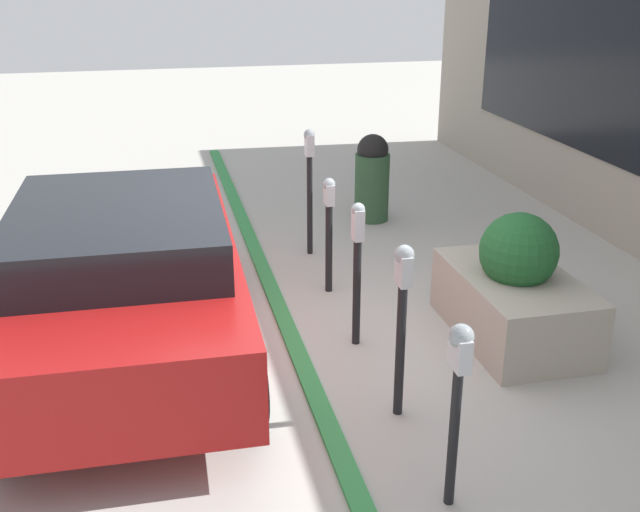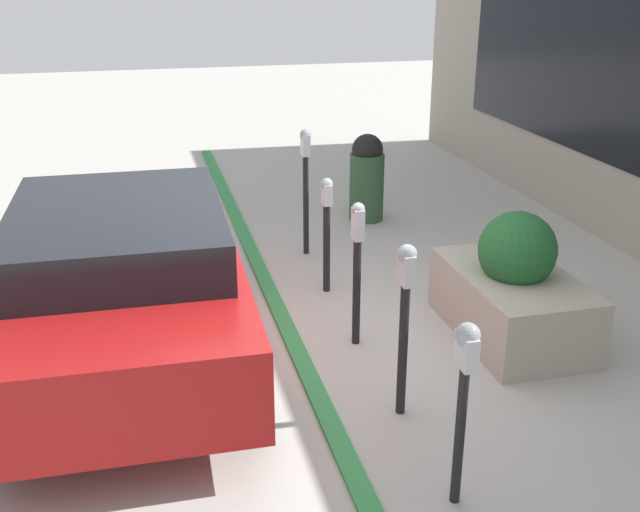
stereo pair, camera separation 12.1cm
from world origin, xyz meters
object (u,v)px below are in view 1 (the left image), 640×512
Objects in this scene: parking_meter_middle at (357,258)px; parked_car_front at (123,273)px; parking_meter_nearest at (458,380)px; parking_meter_second at (402,305)px; parking_meter_fourth at (329,221)px; planter_box at (514,292)px; trash_bin at (372,177)px; parking_meter_farthest at (310,174)px.

parking_meter_middle is 0.31× the size of parked_car_front.
parking_meter_second is at bearing -0.34° from parking_meter_nearest.
parking_meter_second reaches higher than parking_meter_fourth.
planter_box is (2.10, -1.48, -0.47)m from parking_meter_nearest.
trash_bin is at bearing -18.87° from parking_meter_middle.
parked_car_front reaches higher than parking_meter_second.
trash_bin is at bearing -27.25° from parking_meter_fourth.
parking_meter_farthest is (1.15, -0.04, 0.20)m from parking_meter_fourth.
parking_meter_second is 0.85× the size of planter_box.
parking_meter_fourth is 1.17m from parking_meter_farthest.
parking_meter_fourth reaches higher than trash_bin.
trash_bin is (3.17, -3.26, -0.18)m from parked_car_front.
planter_box is at bearing -96.64° from parked_car_front.
parked_car_front is 3.68× the size of trash_bin.
parking_meter_farthest reaches higher than parking_meter_fourth.
trash_bin is at bearing 4.76° from planter_box.
parking_meter_farthest is at bearing -1.76° from parking_meter_middle.
trash_bin is (1.08, -1.11, -0.40)m from parking_meter_farthest.
parked_car_front reaches higher than parking_meter_fourth.
parking_meter_second is at bearing -179.49° from parking_meter_middle.
parking_meter_fourth is 2.52m from trash_bin.
parking_meter_fourth is at bearing -0.53° from parking_meter_second.
parking_meter_middle is at bearing 0.51° from parking_meter_second.
parking_meter_nearest is 2.30m from parking_meter_middle.
parking_meter_nearest is 5.89m from trash_bin.
parking_meter_nearest is 2.61m from planter_box.
parking_meter_farthest reaches higher than trash_bin.
parking_meter_farthest reaches higher than parking_meter_second.
parking_meter_farthest is at bearing 134.22° from trash_bin.
trash_bin is at bearing -11.56° from parking_meter_nearest.
parking_meter_middle is 1.55m from planter_box.
parking_meter_farthest is 2.99m from planter_box.
parked_car_front reaches higher than planter_box.
parked_car_front is at bearing 54.28° from parking_meter_second.
trash_bin is (3.66, 0.31, 0.14)m from planter_box.
trash_bin is (3.46, -1.18, -0.25)m from parking_meter_middle.
parking_meter_farthest is at bearing 28.72° from planter_box.
parking_meter_middle is 2.09m from parked_car_front.
parking_meter_middle reaches higher than parking_meter_nearest.
parking_meter_middle is 0.82× the size of planter_box.
parking_meter_farthest is 1.29× the size of trash_bin.
parking_meter_middle reaches higher than trash_bin.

